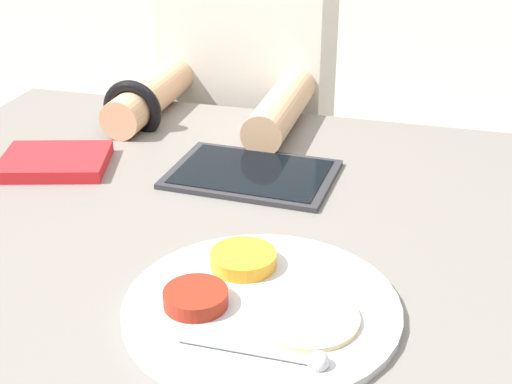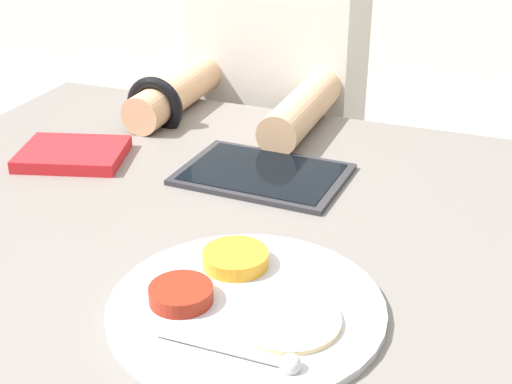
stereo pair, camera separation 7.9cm
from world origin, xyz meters
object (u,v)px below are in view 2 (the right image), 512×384
Objects in this scene: thali_tray at (243,303)px; red_notebook at (73,155)px; tablet_device at (263,174)px; person_diner at (277,153)px.

thali_tray reaches higher than red_notebook.
red_notebook is (-0.41, 0.28, 0.00)m from thali_tray.
tablet_device is (-0.10, 0.33, -0.00)m from thali_tray.
thali_tray reaches higher than tablet_device.
red_notebook is 0.55m from person_diner.
thali_tray is 0.50m from red_notebook.
red_notebook is 0.75× the size of tablet_device.
thali_tray is at bearing -73.28° from person_diner.
red_notebook is 0.31m from tablet_device.
thali_tray is at bearing -73.11° from tablet_device.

